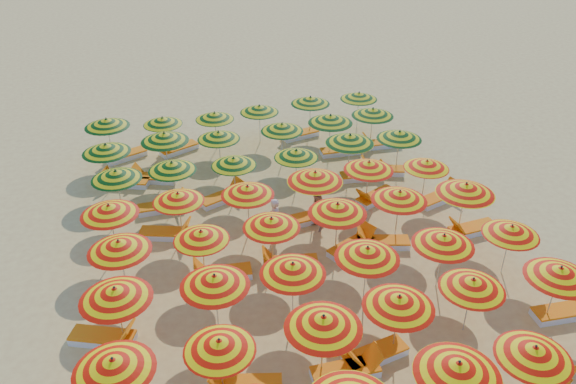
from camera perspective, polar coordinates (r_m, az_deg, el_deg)
The scene contains 71 objects.
ground at distance 18.91m, azimuth 0.45°, elevation -4.91°, with size 120.00×120.00×0.00m, color #DDBD62.
umbrella_3 at distance 12.91m, azimuth 16.91°, elevation -16.78°, with size 2.01×2.01×2.00m.
umbrella_4 at distance 14.03m, azimuth 23.75°, elevation -14.67°, with size 2.26×2.26×1.82m.
umbrella_6 at distance 13.11m, azimuth -17.33°, elevation -16.41°, with size 2.14×2.14×1.92m.
umbrella_7 at distance 13.21m, azimuth -6.99°, elevation -15.19°, with size 1.96×1.96×1.78m.
umbrella_8 at distance 13.41m, azimuth 3.62°, elevation -13.04°, with size 2.38×2.38×1.98m.
umbrella_9 at distance 14.26m, azimuth 11.20°, elevation -10.86°, with size 2.02×2.02×1.91m.
umbrella_10 at distance 15.37m, azimuth 18.25°, elevation -8.87°, with size 2.21×2.21×1.83m.
umbrella_11 at distance 16.48m, azimuth 25.90°, elevation -7.38°, with size 2.22×2.22×1.91m.
umbrella_12 at distance 14.80m, azimuth -17.15°, elevation -9.83°, with size 2.25×2.25×1.95m.
umbrella_13 at distance 14.68m, azimuth -7.47°, elevation -8.91°, with size 2.07×2.07×1.94m.
umbrella_14 at distance 15.00m, azimuth 0.49°, elevation -7.77°, with size 2.16×2.16×1.90m.
umbrella_15 at distance 15.66m, azimuth 8.07°, elevation -6.12°, with size 2.33×2.33×1.93m.
umbrella_16 at distance 16.64m, azimuth 15.53°, elevation -4.72°, with size 2.19×2.19×1.90m.
umbrella_17 at distance 17.88m, azimuth 21.74°, elevation -3.63°, with size 2.15×2.15×1.79m.
umbrella_18 at distance 16.49m, azimuth -16.80°, elevation -5.27°, with size 1.86×1.86×1.91m.
umbrella_19 at distance 16.62m, azimuth -8.81°, elevation -4.38°, with size 1.78×1.78×1.77m.
umbrella_20 at distance 16.84m, azimuth -1.69°, elevation -3.14°, with size 2.15×2.15×1.86m.
umbrella_21 at distance 17.41m, azimuth 5.05°, elevation -1.67°, with size 2.05×2.05×1.96m.
umbrella_22 at distance 18.40m, azimuth 11.26°, elevation -0.37°, with size 2.34×2.34×1.93m.
umbrella_23 at distance 19.13m, azimuth 17.61°, elevation 0.33°, with size 2.18×2.18×2.05m.
umbrella_24 at distance 18.23m, azimuth -17.72°, elevation -1.72°, with size 1.94×1.94×1.91m.
umbrella_25 at distance 18.54m, azimuth -11.11°, elevation -0.52°, with size 2.16×2.16×1.79m.
umbrella_26 at distance 18.47m, azimuth -4.14°, elevation 0.16°, with size 1.88×1.88×1.88m.
umbrella_27 at distance 18.99m, azimuth 2.77°, elevation 1.57°, with size 2.11×2.11×2.03m.
umbrella_28 at distance 20.12m, azimuth 8.21°, elevation 2.65°, with size 2.28×2.28×1.89m.
umbrella_29 at distance 20.89m, azimuth 13.91°, elevation 2.75°, with size 2.04×2.04×1.75m.
umbrella_30 at distance 20.28m, azimuth -17.08°, elevation 1.68°, with size 1.86×1.86×1.86m.
umbrella_31 at distance 20.42m, azimuth -11.70°, elevation 2.57°, with size 1.99×1.99×1.83m.
umbrella_32 at distance 20.53m, azimuth -5.54°, elevation 3.10°, with size 2.03×2.03×1.76m.
umbrella_33 at distance 20.99m, azimuth 0.84°, elevation 3.90°, with size 1.98×1.98×1.77m.
umbrella_34 at distance 21.79m, azimuth 6.31°, elevation 5.39°, with size 1.90×1.90×2.01m.
umbrella_35 at distance 22.65m, azimuth 11.25°, elevation 5.69°, with size 2.22×2.22×1.89m.
umbrella_36 at distance 22.19m, azimuth -18.01°, elevation 4.24°, with size 1.85×1.85×1.92m.
umbrella_37 at distance 22.38m, azimuth -12.44°, elevation 5.47°, with size 1.96×1.96×1.99m.
umbrella_38 at distance 22.54m, azimuth -7.07°, elevation 5.73°, with size 1.86×1.86×1.81m.
umbrella_39 at distance 22.99m, azimuth -0.61°, elevation 6.58°, with size 2.06×2.06×1.85m.
umbrella_40 at distance 23.55m, azimuth 4.33°, elevation 7.41°, with size 1.97×1.97×1.98m.
umbrella_41 at distance 24.58m, azimuth 8.61°, elevation 8.03°, with size 2.34×2.34×1.92m.
umbrella_42 at distance 24.39m, azimuth -17.94°, elevation 6.71°, with size 2.10×2.10×1.94m.
umbrella_43 at distance 24.40m, azimuth -12.62°, elevation 7.06°, with size 2.08×2.08×1.75m.
umbrella_44 at distance 24.48m, azimuth -7.46°, elevation 7.67°, with size 2.14×2.14×1.76m.
umbrella_45 at distance 24.93m, azimuth -2.93°, elevation 8.43°, with size 2.14×2.14×1.81m.
umbrella_46 at distance 25.71m, azimuth 2.29°, elevation 9.29°, with size 2.27×2.27×1.88m.
umbrella_47 at distance 26.57m, azimuth 7.21°, elevation 9.67°, with size 1.98×1.98×1.82m.
lounger_3 at distance 14.58m, azimuth 6.04°, elevation -17.62°, with size 1.75×0.65×0.69m.
lounger_4 at distance 15.02m, azimuth 8.70°, elevation -16.04°, with size 1.80×0.85×0.69m.
lounger_5 at distance 17.75m, azimuth 26.26°, elevation -10.85°, with size 1.78×0.74×0.69m.
lounger_6 at distance 16.03m, azimuth -18.15°, elevation -13.85°, with size 1.82×1.25×0.69m.
lounger_7 at distance 17.39m, azimuth -6.72°, elevation -8.20°, with size 1.79×0.78×0.69m.
lounger_8 at distance 17.67m, azimuth 0.13°, elevation -7.21°, with size 1.81×0.91×0.69m.
lounger_9 at distance 18.51m, azimuth 6.53°, elevation -5.46°, with size 1.82×1.23×0.69m.
lounger_10 at distance 18.82m, azimuth 9.50°, elevation -5.03°, with size 1.83×1.07×0.69m.
lounger_11 at distance 20.20m, azimuth 18.16°, elevation -3.58°, with size 1.77×0.70×0.69m.
lounger_12 at distance 19.42m, azimuth -12.23°, elevation -4.11°, with size 1.83×1.14×0.69m.
lounger_13 at distance 19.68m, azimuth 1.29°, elevation -2.82°, with size 1.79×0.77×0.69m.
lounger_14 at distance 21.24m, azimuth 8.90°, elevation -0.48°, with size 1.82×1.22×0.69m.
lounger_15 at distance 21.69m, azimuth 15.09°, elevation -0.54°, with size 1.83×1.05×0.69m.
lounger_16 at distance 20.90m, azimuth -12.57°, elevation -1.45°, with size 1.73×0.58×0.69m.
lounger_17 at distance 21.11m, azimuth -6.67°, elevation -0.51°, with size 1.82×1.17×0.69m.
lounger_18 at distance 22.63m, azimuth 7.62°, elevation 1.70°, with size 1.79×0.80×0.69m.
lounger_19 at distance 23.13m, azimuth 9.47°, elevation 2.22°, with size 1.83×1.15×0.69m.
lounger_20 at distance 22.87m, azimuth -16.16°, elevation 1.01°, with size 1.82×1.22×0.69m.
lounger_21 at distance 22.86m, azimuth -13.41°, elevation 1.40°, with size 1.82×1.17×0.69m.
lounger_22 at distance 24.50m, azimuth 5.43°, elevation 4.21°, with size 1.76×0.68×0.69m.
lounger_23 at distance 25.36m, azimuth 9.43°, elevation 4.87°, with size 1.77×0.71×0.69m.
lounger_24 at distance 24.95m, azimuth -16.23°, elevation 3.57°, with size 1.82×1.17×0.69m.
lounger_25 at distance 25.02m, azimuth -11.12°, elevation 4.33°, with size 1.82×1.21×0.69m.
lounger_26 at distance 25.90m, azimuth 1.15°, elevation 5.87°, with size 1.81×0.92×0.69m.
beachgoer_b at distance 19.10m, azimuth 3.01°, elevation -2.08°, with size 0.67×0.52×1.38m, color tan.
beachgoer_a at distance 18.50m, azimuth -1.22°, elevation -2.84°, with size 0.58×0.38×1.59m, color #DFA77D.
Camera 1 is at (-4.68, -14.67, 10.99)m, focal length 35.00 mm.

